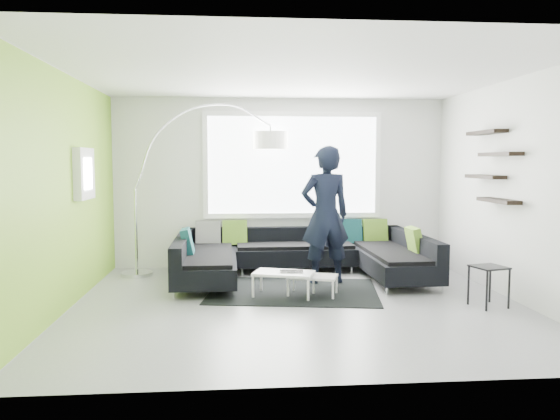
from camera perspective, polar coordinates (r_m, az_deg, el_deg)
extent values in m
plane|color=gray|center=(6.86, 1.86, -9.74)|extent=(5.50, 5.50, 0.00)
cube|color=silver|center=(9.13, 0.04, 2.83)|extent=(5.50, 0.04, 2.80)
cube|color=silver|center=(4.17, 5.92, 0.24)|extent=(5.50, 0.04, 2.80)
cube|color=silver|center=(6.88, -21.50, 1.78)|extent=(0.04, 5.00, 2.80)
cube|color=silver|center=(7.48, 23.32, 1.95)|extent=(0.04, 5.00, 2.80)
cube|color=white|center=(6.72, 1.92, 14.04)|extent=(5.50, 5.00, 0.04)
cube|color=#7FB72D|center=(6.88, -21.42, 1.78)|extent=(0.01, 5.00, 2.80)
cube|color=white|center=(9.10, 1.33, 4.72)|extent=(2.96, 0.06, 1.68)
cube|color=white|center=(7.43, -19.71, 3.59)|extent=(0.12, 0.66, 0.66)
cube|color=black|center=(7.78, 21.28, 4.33)|extent=(0.20, 1.24, 0.95)
cube|color=black|center=(8.16, 2.15, -5.98)|extent=(3.67, 2.30, 0.38)
cube|color=black|center=(8.10, 2.16, -3.64)|extent=(3.67, 2.30, 0.29)
cube|color=#4C7219|center=(8.09, 2.16, -3.24)|extent=(3.26, 0.23, 0.40)
cube|color=black|center=(7.47, 1.43, -8.46)|extent=(2.46, 1.95, 0.01)
cube|color=white|center=(7.20, 1.91, -7.72)|extent=(1.12, 0.86, 0.32)
cube|color=black|center=(7.12, 20.95, -7.47)|extent=(0.44, 0.44, 0.50)
imported|color=black|center=(7.86, 4.75, -0.53)|extent=(0.88, 0.71, 1.98)
imported|color=black|center=(7.08, 1.18, -6.50)|extent=(0.36, 0.28, 0.02)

